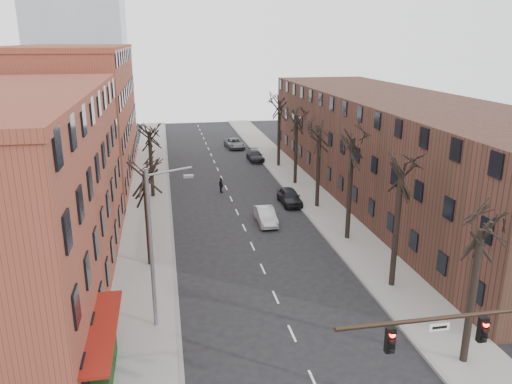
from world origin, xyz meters
TOP-DOWN VIEW (x-y plane):
  - sidewalk_left at (-8.00, 35.00)m, footprint 4.00×90.00m
  - sidewalk_right at (8.00, 35.00)m, footprint 4.00×90.00m
  - building_left_far at (-16.00, 44.00)m, footprint 12.00×28.00m
  - building_right at (16.00, 30.00)m, footprint 12.00×50.00m
  - awning_left at (-9.40, 6.00)m, footprint 1.20×7.00m
  - hedge at (-9.50, 5.00)m, footprint 0.80×6.00m
  - tree_right_a at (7.60, 4.00)m, footprint 5.20×5.20m
  - tree_right_b at (7.60, 12.00)m, footprint 5.20×5.20m
  - tree_right_c at (7.60, 20.00)m, footprint 5.20×5.20m
  - tree_right_d at (7.60, 28.00)m, footprint 5.20×5.20m
  - tree_right_e at (7.60, 36.00)m, footprint 5.20×5.20m
  - tree_right_f at (7.60, 44.00)m, footprint 5.20×5.20m
  - tree_left_a at (-7.60, 18.00)m, footprint 5.20×5.20m
  - tree_left_b at (-7.60, 34.00)m, footprint 5.20×5.20m
  - signal_mast_arm at (5.45, -1.00)m, footprint 8.14×0.30m
  - streetlight at (-7.03, 10.00)m, footprint 2.45×0.22m
  - silver_sedan at (1.99, 24.68)m, footprint 1.48×4.15m
  - parked_car_near at (5.30, 29.43)m, footprint 1.85×4.44m
  - parked_car_mid at (5.30, 47.53)m, footprint 1.87×4.52m
  - parked_car_far at (3.80, 55.82)m, footprint 2.76×5.18m
  - pedestrian_crossing at (-0.72, 34.28)m, footprint 0.62×1.00m

SIDE VIEW (x-z plane):
  - awning_left at x=-9.40m, z-range -0.07..0.07m
  - tree_right_a at x=7.60m, z-range -5.00..5.00m
  - tree_right_b at x=7.60m, z-range -5.40..5.40m
  - tree_right_c at x=7.60m, z-range -5.80..5.80m
  - tree_right_d at x=7.60m, z-range -5.00..5.00m
  - tree_right_e at x=7.60m, z-range -5.40..5.40m
  - tree_right_f at x=7.60m, z-range -5.80..5.80m
  - tree_left_a at x=-7.60m, z-range -4.75..4.75m
  - tree_left_b at x=-7.60m, z-range -4.75..4.75m
  - sidewalk_left at x=-8.00m, z-range 0.00..0.15m
  - sidewalk_right at x=8.00m, z-range 0.00..0.15m
  - hedge at x=-9.50m, z-range 0.15..1.15m
  - parked_car_mid at x=5.30m, z-range 0.00..1.31m
  - silver_sedan at x=1.99m, z-range 0.00..1.37m
  - parked_car_far at x=3.80m, z-range 0.00..1.39m
  - parked_car_near at x=5.30m, z-range 0.00..1.50m
  - pedestrian_crossing at x=-0.72m, z-range 0.00..1.59m
  - signal_mast_arm at x=5.45m, z-range 0.80..8.00m
  - building_right at x=16.00m, z-range 0.00..10.00m
  - streetlight at x=-7.03m, z-range 0.50..9.53m
  - building_left_far at x=-16.00m, z-range 0.00..14.00m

